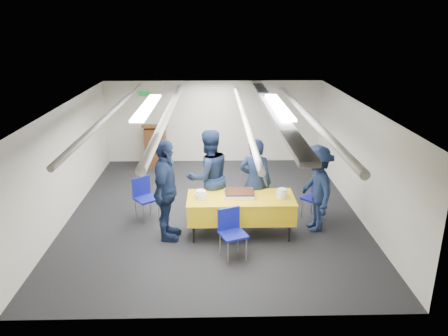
# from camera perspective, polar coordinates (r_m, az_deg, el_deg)

# --- Properties ---
(ground) EXTENTS (7.00, 7.00, 0.00)m
(ground) POSITION_cam_1_polar(r_m,az_deg,el_deg) (9.40, -1.29, -5.67)
(ground) COLOR black
(ground) RESTS_ON ground
(room_shell) EXTENTS (6.00, 7.00, 2.30)m
(room_shell) POSITION_cam_1_polar(r_m,az_deg,el_deg) (9.20, -0.80, 5.72)
(room_shell) COLOR silver
(room_shell) RESTS_ON ground
(serving_table) EXTENTS (2.00, 0.86, 0.77)m
(serving_table) POSITION_cam_1_polar(r_m,az_deg,el_deg) (8.22, 2.20, -5.18)
(serving_table) COLOR black
(serving_table) RESTS_ON ground
(sheet_cake) EXTENTS (0.56, 0.44, 0.10)m
(sheet_cake) POSITION_cam_1_polar(r_m,az_deg,el_deg) (8.18, 2.02, -3.33)
(sheet_cake) COLOR white
(sheet_cake) RESTS_ON serving_table
(plate_stack_left) EXTENTS (0.22, 0.22, 0.16)m
(plate_stack_left) POSITION_cam_1_polar(r_m,az_deg,el_deg) (8.05, -3.05, -3.53)
(plate_stack_left) COLOR white
(plate_stack_left) RESTS_ON serving_table
(plate_stack_right) EXTENTS (0.19, 0.19, 0.18)m
(plate_stack_right) POSITION_cam_1_polar(r_m,az_deg,el_deg) (8.14, 7.58, -3.35)
(plate_stack_right) COLOR white
(plate_stack_right) RESTS_ON serving_table
(podium) EXTENTS (0.62, 0.53, 1.25)m
(podium) POSITION_cam_1_polar(r_m,az_deg,el_deg) (12.16, -8.93, 2.99)
(podium) COLOR brown
(podium) RESTS_ON ground
(chair_near) EXTENTS (0.55, 0.55, 0.87)m
(chair_near) POSITION_cam_1_polar(r_m,az_deg,el_deg) (7.51, 0.94, -7.86)
(chair_near) COLOR gray
(chair_near) RESTS_ON ground
(chair_right) EXTENTS (0.59, 0.59, 0.87)m
(chair_right) POSITION_cam_1_polar(r_m,az_deg,el_deg) (9.12, 12.06, -3.28)
(chair_right) COLOR gray
(chair_right) RESTS_ON ground
(chair_left) EXTENTS (0.59, 0.59, 0.87)m
(chair_left) POSITION_cam_1_polar(r_m,az_deg,el_deg) (9.05, -10.38, -3.34)
(chair_left) COLOR gray
(chair_left) RESTS_ON ground
(sailor_a) EXTENTS (0.74, 0.60, 1.76)m
(sailor_a) POSITION_cam_1_polar(r_m,az_deg,el_deg) (8.57, 4.09, -1.85)
(sailor_a) COLOR black
(sailor_a) RESTS_ON ground
(sailor_b) EXTENTS (1.15, 1.06, 1.91)m
(sailor_b) POSITION_cam_1_polar(r_m,az_deg,el_deg) (8.62, -2.03, -1.15)
(sailor_b) COLOR black
(sailor_b) RESTS_ON ground
(sailor_c) EXTENTS (0.57, 1.16, 1.91)m
(sailor_c) POSITION_cam_1_polar(r_m,az_deg,el_deg) (8.00, -7.60, -2.98)
(sailor_c) COLOR black
(sailor_c) RESTS_ON ground
(sailor_d) EXTENTS (0.78, 1.18, 1.70)m
(sailor_d) POSITION_cam_1_polar(r_m,az_deg,el_deg) (8.50, 11.92, -2.64)
(sailor_d) COLOR black
(sailor_d) RESTS_ON ground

